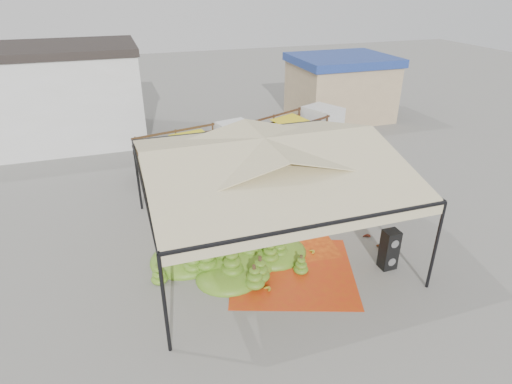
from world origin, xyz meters
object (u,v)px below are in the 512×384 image
object	(u,v)px
truck_left	(203,146)
banana_heap	(233,242)
vendor	(215,167)
truck_right	(300,128)
speaker_stack	(389,249)

from	to	relation	value
truck_left	banana_heap	bearing A→B (deg)	-108.61
vendor	truck_right	size ratio (longest dim) A/B	0.24
speaker_stack	vendor	bearing A→B (deg)	113.88
banana_heap	truck_left	distance (m)	7.78
speaker_stack	truck_left	world-z (taller)	truck_left
speaker_stack	vendor	xyz separation A→B (m)	(-3.84, 8.29, 0.04)
speaker_stack	truck_right	distance (m)	11.04
speaker_stack	banana_heap	bearing A→B (deg)	154.24
speaker_stack	vendor	distance (m)	9.13
speaker_stack	truck_right	size ratio (longest dim) A/B	0.22
vendor	truck_left	distance (m)	1.70
vendor	speaker_stack	bearing A→B (deg)	112.61
speaker_stack	truck_right	xyz separation A→B (m)	(1.58, 10.91, 0.56)
truck_left	truck_right	size ratio (longest dim) A/B	0.99
vendor	truck_right	world-z (taller)	truck_right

